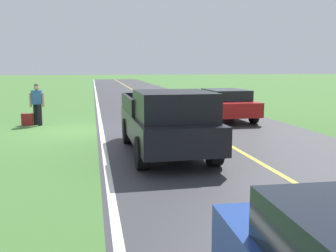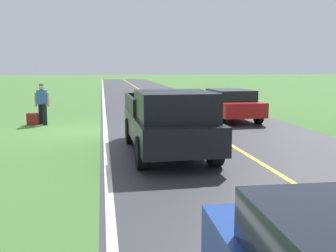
# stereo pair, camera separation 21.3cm
# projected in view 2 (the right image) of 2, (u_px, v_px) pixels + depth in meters

# --- Properties ---
(ground_plane) EXTENTS (200.00, 200.00, 0.00)m
(ground_plane) POSITION_uv_depth(u_px,v_px,m) (78.00, 131.00, 14.94)
(ground_plane) COLOR #427033
(road_surface) EXTENTS (8.10, 120.00, 0.00)m
(road_surface) POSITION_uv_depth(u_px,v_px,m) (202.00, 127.00, 15.74)
(road_surface) COLOR #333338
(road_surface) RESTS_ON ground
(lane_edge_line) EXTENTS (0.16, 117.60, 0.00)m
(lane_edge_line) POSITION_uv_depth(u_px,v_px,m) (105.00, 130.00, 15.10)
(lane_edge_line) COLOR silver
(lane_edge_line) RESTS_ON ground
(lane_centre_line) EXTENTS (0.14, 117.60, 0.00)m
(lane_centre_line) POSITION_uv_depth(u_px,v_px,m) (202.00, 127.00, 15.74)
(lane_centre_line) COLOR gold
(lane_centre_line) RESTS_ON ground
(hitchhiker_walking) EXTENTS (0.62, 0.53, 1.75)m
(hitchhiker_walking) POSITION_uv_depth(u_px,v_px,m) (42.00, 102.00, 16.42)
(hitchhiker_walking) COLOR black
(hitchhiker_walking) RESTS_ON ground
(suitcase_carried) EXTENTS (0.47, 0.24, 0.50)m
(suitcase_carried) POSITION_uv_depth(u_px,v_px,m) (33.00, 119.00, 16.41)
(suitcase_carried) COLOR maroon
(suitcase_carried) RESTS_ON ground
(pickup_truck_passing) EXTENTS (2.15, 5.43, 1.82)m
(pickup_truck_passing) POSITION_uv_depth(u_px,v_px,m) (169.00, 120.00, 10.78)
(pickup_truck_passing) COLOR black
(pickup_truck_passing) RESTS_ON ground
(sedan_near_oncoming) EXTENTS (2.02, 4.45, 1.41)m
(sedan_near_oncoming) POSITION_uv_depth(u_px,v_px,m) (229.00, 104.00, 17.85)
(sedan_near_oncoming) COLOR red
(sedan_near_oncoming) RESTS_ON ground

